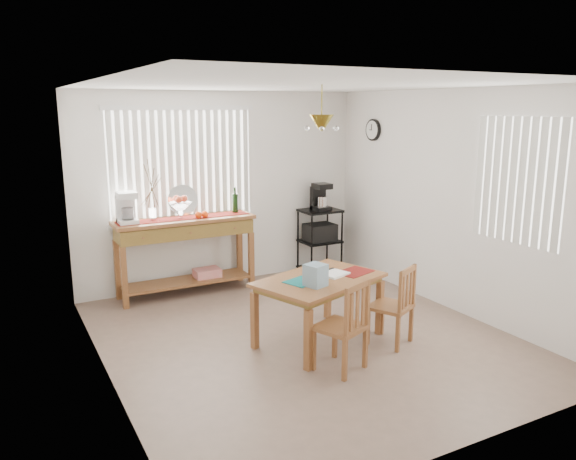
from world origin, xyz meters
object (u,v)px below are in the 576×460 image
wire_cart (320,235)px  cart_items (320,197)px  dining_table (319,285)px  chair_right (394,306)px  chair_left (344,327)px  sideboard (186,237)px

wire_cart → cart_items: bearing=90.0°
dining_table → chair_right: size_ratio=1.76×
wire_cart → dining_table: wire_cart is taller
wire_cart → cart_items: 0.55m
cart_items → dining_table: (-1.31, -2.14, -0.51)m
cart_items → chair_left: 3.25m
chair_left → chair_right: 0.82m
wire_cart → chair_right: size_ratio=1.13×
sideboard → wire_cart: 2.03m
sideboard → chair_right: 2.90m
sideboard → wire_cart: sideboard is taller
chair_left → chair_right: (0.78, 0.25, -0.02)m
chair_right → cart_items: bearing=75.2°
sideboard → chair_right: size_ratio=2.14×
sideboard → chair_left: bearing=-78.6°
sideboard → dining_table: bearing=-71.4°
chair_left → dining_table: bearing=77.4°
wire_cart → chair_left: size_ratio=1.08×
dining_table → chair_right: (0.63, -0.42, -0.20)m
sideboard → wire_cart: bearing=0.3°
wire_cart → chair_right: (-0.68, -2.56, -0.16)m
sideboard → cart_items: 2.05m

